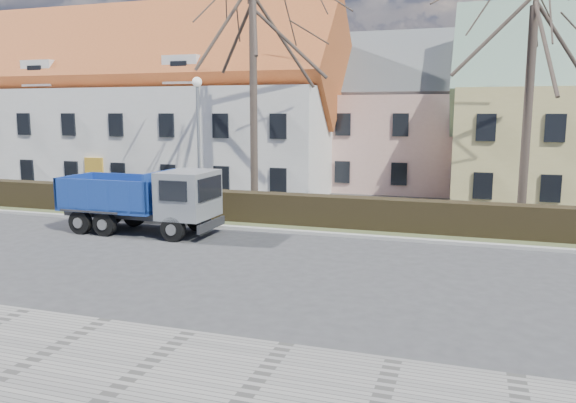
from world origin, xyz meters
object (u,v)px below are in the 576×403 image
(dump_truck, at_px, (135,200))
(streetlight, at_px, (199,146))
(parked_car_a, at_px, (123,188))
(cart_frame, at_px, (131,216))

(dump_truck, relative_size, streetlight, 1.03)
(streetlight, relative_size, parked_car_a, 1.59)
(dump_truck, xyz_separation_m, streetlight, (0.74, 4.23, 1.91))
(dump_truck, relative_size, cart_frame, 9.35)
(streetlight, distance_m, parked_car_a, 7.25)
(dump_truck, height_order, parked_car_a, dump_truck)
(dump_truck, bearing_deg, cart_frame, 129.86)
(cart_frame, bearing_deg, dump_truck, -50.59)
(streetlight, bearing_deg, cart_frame, -127.09)
(parked_car_a, bearing_deg, dump_truck, -153.75)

